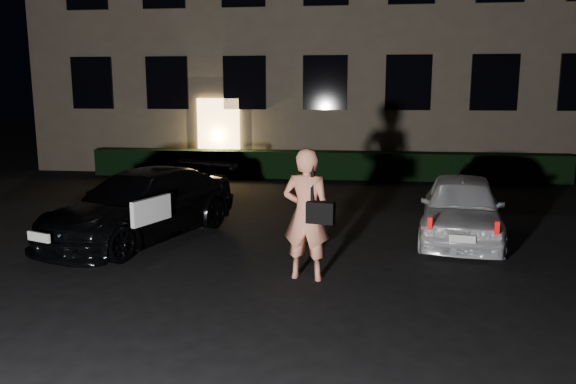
# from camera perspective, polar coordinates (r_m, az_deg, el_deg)

# --- Properties ---
(ground) EXTENTS (80.00, 80.00, 0.00)m
(ground) POSITION_cam_1_polar(r_m,az_deg,el_deg) (7.84, -1.37, -10.65)
(ground) COLOR black
(ground) RESTS_ON ground
(building) EXTENTS (20.00, 8.11, 12.00)m
(building) POSITION_cam_1_polar(r_m,az_deg,el_deg) (22.47, 4.52, 18.58)
(building) COLOR #675B4A
(building) RESTS_ON ground
(hedge) EXTENTS (15.00, 0.70, 0.85)m
(hedge) POSITION_cam_1_polar(r_m,az_deg,el_deg) (17.92, 3.59, 2.77)
(hedge) COLOR black
(hedge) RESTS_ON ground
(sedan) EXTENTS (3.25, 4.79, 1.29)m
(sedan) POSITION_cam_1_polar(r_m,az_deg,el_deg) (11.02, -14.67, -1.28)
(sedan) COLOR black
(sedan) RESTS_ON ground
(hatch) EXTENTS (2.00, 3.79, 1.23)m
(hatch) POSITION_cam_1_polar(r_m,az_deg,el_deg) (11.07, 17.19, -1.51)
(hatch) COLOR silver
(hatch) RESTS_ON ground
(man) EXTENTS (0.83, 0.58, 1.98)m
(man) POSITION_cam_1_polar(r_m,az_deg,el_deg) (8.30, 1.93, -2.27)
(man) COLOR #F08C6A
(man) RESTS_ON ground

